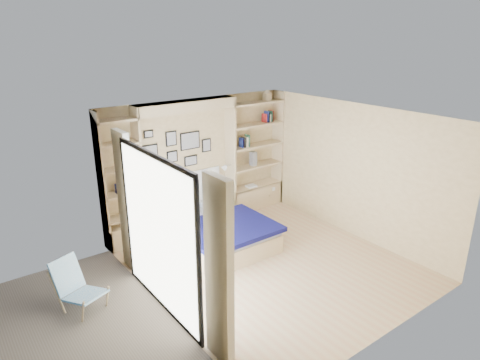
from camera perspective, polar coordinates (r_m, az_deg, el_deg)
ground at (r=7.34m, az=3.91°, el=-11.05°), size 4.50×4.50×0.00m
room_shell at (r=7.79m, az=-5.37°, el=-0.46°), size 4.50×4.50×4.50m
bed at (r=7.83m, az=-3.09°, el=-6.77°), size 1.61×2.13×1.07m
photo_gallery at (r=8.19m, az=-8.48°, el=4.25°), size 1.48×0.02×0.82m
reading_lamps at (r=8.22m, az=-6.63°, el=0.72°), size 1.92×0.12×0.15m
shelf_decor at (r=8.86m, az=0.90°, el=6.23°), size 3.52×0.23×2.03m
deck at (r=6.06m, az=-24.90°, el=-20.49°), size 3.20×4.00×0.05m
deck_chair at (r=6.52m, az=-20.97°, el=-13.04°), size 0.68×0.85×0.74m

